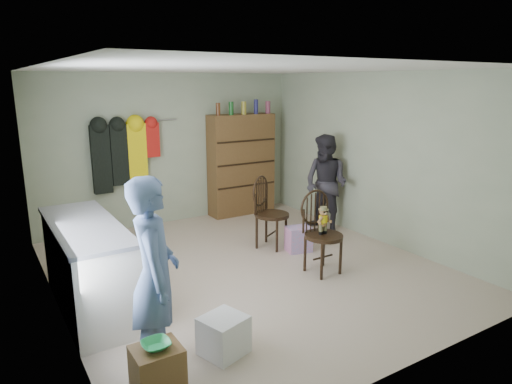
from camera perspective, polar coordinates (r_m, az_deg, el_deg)
ground_plane at (r=5.97m, az=-1.03°, el=-9.58°), size 5.00×5.00×0.00m
room_walls at (r=6.00m, az=-3.72°, el=6.17°), size 5.00×5.00×5.00m
counter at (r=5.15m, az=-20.24°, el=-8.70°), size 0.64×1.86×0.94m
stool at (r=3.66m, az=-12.16°, el=-21.82°), size 0.35×0.30×0.49m
bowl at (r=3.51m, az=-12.39°, el=-18.18°), size 0.21×0.21×0.05m
plastic_tub at (r=4.23m, az=-4.07°, el=-17.42°), size 0.45×0.44×0.35m
chair_front at (r=5.76m, az=8.11°, el=-4.41°), size 0.47×0.47×1.04m
chair_far at (r=6.58m, az=1.50°, el=-2.18°), size 0.64×0.64×1.05m
striped_bag at (r=6.54m, az=5.35°, el=-5.88°), size 0.39×0.33×0.35m
person_left at (r=3.81m, az=-12.54°, el=-10.27°), size 0.56×0.70×1.66m
person_right at (r=7.32m, az=8.72°, el=1.02°), size 0.75×0.88×1.56m
dresser at (r=8.23m, az=-1.84°, el=3.50°), size 1.20×0.39×2.05m
coat_rack at (r=7.45m, az=-16.19°, el=4.56°), size 1.42×0.12×1.09m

